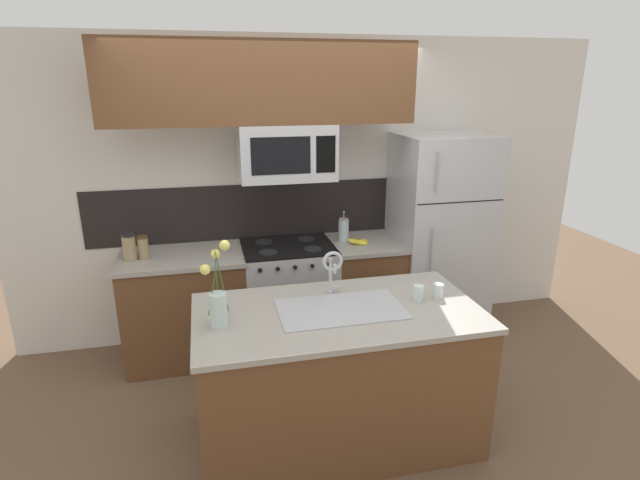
% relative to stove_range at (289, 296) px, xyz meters
% --- Properties ---
extents(ground_plane, '(10.00, 10.00, 0.00)m').
position_rel_stove_range_xyz_m(ground_plane, '(-0.00, -0.90, -0.46)').
color(ground_plane, brown).
extents(rear_partition, '(5.20, 0.10, 2.60)m').
position_rel_stove_range_xyz_m(rear_partition, '(0.30, 0.38, 0.84)').
color(rear_partition, silver).
rests_on(rear_partition, ground).
extents(splash_band, '(3.27, 0.01, 0.48)m').
position_rel_stove_range_xyz_m(splash_band, '(-0.00, 0.32, 0.69)').
color(splash_band, black).
rests_on(splash_band, rear_partition).
extents(back_counter_left, '(0.99, 0.65, 0.91)m').
position_rel_stove_range_xyz_m(back_counter_left, '(-0.86, 0.00, -0.01)').
color(back_counter_left, brown).
rests_on(back_counter_left, ground).
extents(back_counter_right, '(0.62, 0.65, 0.91)m').
position_rel_stove_range_xyz_m(back_counter_right, '(0.68, 0.00, -0.01)').
color(back_counter_right, brown).
rests_on(back_counter_right, ground).
extents(stove_range, '(0.76, 0.64, 0.93)m').
position_rel_stove_range_xyz_m(stove_range, '(0.00, 0.00, 0.00)').
color(stove_range, '#B7BABF').
rests_on(stove_range, ground).
extents(microwave, '(0.74, 0.40, 0.43)m').
position_rel_stove_range_xyz_m(microwave, '(0.00, -0.02, 1.24)').
color(microwave, '#B7BABF').
extents(upper_cabinet_band, '(2.31, 0.34, 0.60)m').
position_rel_stove_range_xyz_m(upper_cabinet_band, '(-0.18, -0.05, 1.76)').
color(upper_cabinet_band, brown).
extents(refrigerator, '(0.79, 0.74, 1.80)m').
position_rel_stove_range_xyz_m(refrigerator, '(1.37, 0.02, 0.44)').
color(refrigerator, '#B7BABF').
rests_on(refrigerator, ground).
extents(storage_jar_tall, '(0.10, 0.10, 0.21)m').
position_rel_stove_range_xyz_m(storage_jar_tall, '(-1.24, -0.03, 0.55)').
color(storage_jar_tall, '#997F5B').
rests_on(storage_jar_tall, back_counter_left).
extents(storage_jar_medium, '(0.08, 0.08, 0.18)m').
position_rel_stove_range_xyz_m(storage_jar_medium, '(-1.14, -0.02, 0.54)').
color(storage_jar_medium, '#997F5B').
rests_on(storage_jar_medium, back_counter_left).
extents(banana_bunch, '(0.19, 0.15, 0.08)m').
position_rel_stove_range_xyz_m(banana_bunch, '(0.60, -0.06, 0.47)').
color(banana_bunch, yellow).
rests_on(banana_bunch, back_counter_right).
extents(french_press, '(0.09, 0.09, 0.27)m').
position_rel_stove_range_xyz_m(french_press, '(0.50, 0.06, 0.55)').
color(french_press, silver).
rests_on(french_press, back_counter_right).
extents(island_counter, '(1.74, 0.91, 0.91)m').
position_rel_stove_range_xyz_m(island_counter, '(0.09, -1.25, -0.01)').
color(island_counter, brown).
rests_on(island_counter, ground).
extents(kitchen_sink, '(0.76, 0.44, 0.16)m').
position_rel_stove_range_xyz_m(kitchen_sink, '(0.11, -1.25, 0.38)').
color(kitchen_sink, '#ADAFB5').
rests_on(kitchen_sink, island_counter).
extents(sink_faucet, '(0.14, 0.14, 0.31)m').
position_rel_stove_range_xyz_m(sink_faucet, '(0.11, -1.03, 0.65)').
color(sink_faucet, '#B7BABF').
rests_on(sink_faucet, island_counter).
extents(drinking_glass, '(0.07, 0.07, 0.10)m').
position_rel_stove_range_xyz_m(drinking_glass, '(0.62, -1.23, 0.50)').
color(drinking_glass, silver).
rests_on(drinking_glass, island_counter).
extents(spare_glass, '(0.07, 0.07, 0.09)m').
position_rel_stove_range_xyz_m(spare_glass, '(0.76, -1.22, 0.49)').
color(spare_glass, silver).
rests_on(spare_glass, island_counter).
extents(flower_vase, '(0.17, 0.15, 0.49)m').
position_rel_stove_range_xyz_m(flower_vase, '(-0.62, -1.28, 0.59)').
color(flower_vase, silver).
rests_on(flower_vase, island_counter).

